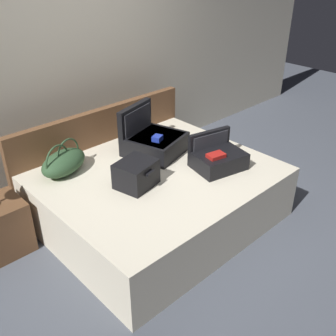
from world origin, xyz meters
The scene contains 8 objects.
ground_plane centered at (0.00, 0.00, 0.00)m, with size 12.00×12.00×0.00m, color #4C515B.
back_wall centered at (0.00, 1.65, 1.30)m, with size 8.00×0.10×2.60m, color beige.
bed centered at (0.00, 0.40, 0.26)m, with size 2.02×1.69×0.52m, color beige.
headboard centered at (0.00, 1.28, 0.44)m, with size 2.06×0.08×0.88m, color brown.
hard_case_large centered at (0.24, 0.73, 0.65)m, with size 0.62×0.63×0.46m.
hard_case_medium centered at (0.47, 0.10, 0.62)m, with size 0.52×0.45×0.31m.
hard_case_small centered at (-0.28, 0.37, 0.63)m, with size 0.38×0.34×0.23m.
duffel_bag centered at (-0.62, 0.99, 0.62)m, with size 0.55×0.44×0.30m.
Camera 1 is at (-2.06, -1.91, 2.33)m, focal length 42.09 mm.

